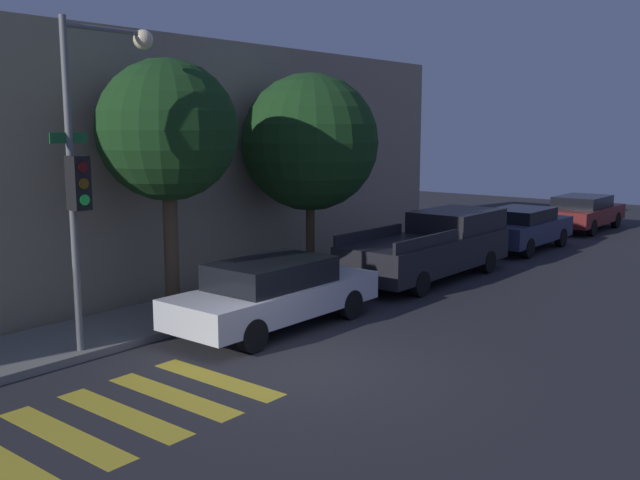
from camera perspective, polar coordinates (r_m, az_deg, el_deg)
ground_plane at (r=11.97m, az=-1.10°, el=-10.33°), size 60.00×60.00×0.00m
sidewalk at (r=14.95m, az=-13.80°, el=-6.36°), size 26.00×2.14×0.14m
building_row at (r=18.24m, az=-22.73°, el=5.39°), size 26.00×6.00×6.07m
crosswalk at (r=10.37m, az=-17.62°, el=-13.89°), size 4.93×2.60×0.00m
traffic_light_pole at (r=12.76m, az=-17.82°, el=7.09°), size 2.12×0.56×5.76m
sedan_near_corner at (r=14.20m, az=-3.66°, el=-4.18°), size 4.69×1.76×1.38m
pickup_truck at (r=19.11m, az=9.06°, el=-0.44°), size 5.75×1.95×1.69m
sedan_middle at (r=24.15m, az=15.80°, el=0.98°), size 4.40×1.84×1.36m
sedan_far_end at (r=29.52m, az=20.27°, el=2.14°), size 4.61×1.89×1.34m
tree_near_corner at (r=14.80m, az=-12.11°, el=8.50°), size 2.85×2.85×5.34m
tree_midblock at (r=17.97m, az=-0.79°, el=7.81°), size 3.42×3.42×5.31m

